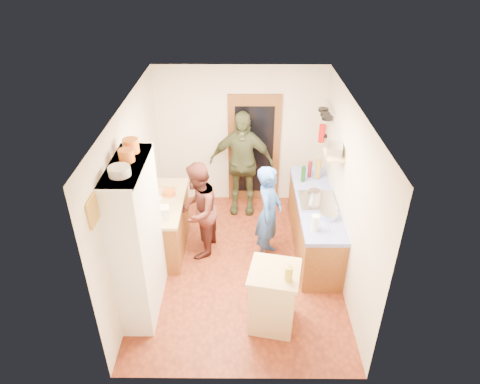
{
  "coord_description": "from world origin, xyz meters",
  "views": [
    {
      "loc": [
        0.04,
        -5.14,
        4.47
      ],
      "look_at": [
        0.0,
        0.15,
        1.25
      ],
      "focal_mm": 32.0,
      "sensor_mm": 36.0,
      "label": 1
    }
  ],
  "objects_px": {
    "person_back": "(242,163)",
    "right_counter_base": "(314,225)",
    "island_base": "(273,299)",
    "hutch_body": "(138,240)",
    "person_left": "(201,210)",
    "person_hob": "(270,215)"
  },
  "relations": [
    {
      "from": "person_hob",
      "to": "person_back",
      "type": "relative_size",
      "value": 0.82
    },
    {
      "from": "island_base",
      "to": "person_back",
      "type": "height_order",
      "value": "person_back"
    },
    {
      "from": "person_left",
      "to": "hutch_body",
      "type": "bearing_deg",
      "value": -20.53
    },
    {
      "from": "island_base",
      "to": "person_left",
      "type": "xyz_separation_m",
      "value": [
        -1.04,
        1.52,
        0.37
      ]
    },
    {
      "from": "hutch_body",
      "to": "island_base",
      "type": "bearing_deg",
      "value": -11.58
    },
    {
      "from": "right_counter_base",
      "to": "island_base",
      "type": "xyz_separation_m",
      "value": [
        -0.76,
        -1.66,
        0.01
      ]
    },
    {
      "from": "island_base",
      "to": "person_left",
      "type": "relative_size",
      "value": 0.54
    },
    {
      "from": "hutch_body",
      "to": "person_left",
      "type": "height_order",
      "value": "hutch_body"
    },
    {
      "from": "right_counter_base",
      "to": "hutch_body",
      "type": "bearing_deg",
      "value": -152.53
    },
    {
      "from": "right_counter_base",
      "to": "island_base",
      "type": "bearing_deg",
      "value": -114.65
    },
    {
      "from": "person_hob",
      "to": "person_back",
      "type": "xyz_separation_m",
      "value": [
        -0.43,
        1.35,
        0.17
      ]
    },
    {
      "from": "right_counter_base",
      "to": "person_back",
      "type": "xyz_separation_m",
      "value": [
        -1.17,
        1.08,
        0.55
      ]
    },
    {
      "from": "hutch_body",
      "to": "person_hob",
      "type": "xyz_separation_m",
      "value": [
        1.77,
        1.03,
        -0.3
      ]
    },
    {
      "from": "island_base",
      "to": "person_left",
      "type": "distance_m",
      "value": 1.88
    },
    {
      "from": "person_hob",
      "to": "person_left",
      "type": "height_order",
      "value": "person_left"
    },
    {
      "from": "right_counter_base",
      "to": "person_hob",
      "type": "height_order",
      "value": "person_hob"
    },
    {
      "from": "hutch_body",
      "to": "person_left",
      "type": "bearing_deg",
      "value": 59.18
    },
    {
      "from": "island_base",
      "to": "person_left",
      "type": "bearing_deg",
      "value": 124.48
    },
    {
      "from": "right_counter_base",
      "to": "person_left",
      "type": "distance_m",
      "value": 1.85
    },
    {
      "from": "person_back",
      "to": "right_counter_base",
      "type": "bearing_deg",
      "value": -38.32
    },
    {
      "from": "person_left",
      "to": "person_back",
      "type": "relative_size",
      "value": 0.82
    },
    {
      "from": "hutch_body",
      "to": "right_counter_base",
      "type": "xyz_separation_m",
      "value": [
        2.5,
        1.3,
        -0.68
      ]
    }
  ]
}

